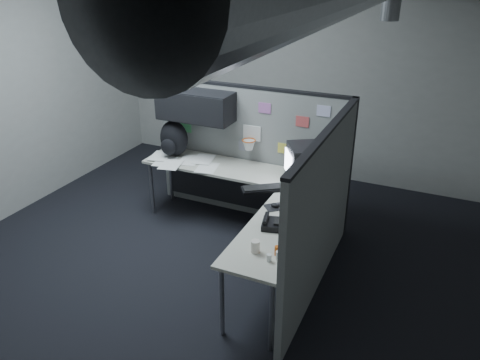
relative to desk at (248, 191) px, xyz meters
The scene contains 12 objects.
room 1.69m from the desk, 59.55° to the right, with size 5.62×5.62×3.22m.
partition_back 0.77m from the desk, 126.93° to the left, with size 2.44×0.42×1.63m.
partition_right 1.09m from the desk, 26.97° to the right, with size 0.07×2.23×1.63m.
desk is the anchor object (origin of this frame).
monitor 0.72m from the desk, 17.58° to the left, with size 0.54×0.54×0.45m.
keyboard 0.30m from the desk, 28.08° to the right, with size 0.47×0.40×0.04m.
mouse 0.65m from the desk, 41.90° to the right, with size 0.25×0.25×0.04m.
phone 0.99m from the desk, 53.49° to the right, with size 0.23×0.25×0.10m.
bottles 1.49m from the desk, 57.65° to the right, with size 0.14×0.16×0.08m.
cup 1.37m from the desk, 63.88° to the right, with size 0.08×0.08×0.11m, color silver.
papers 0.95m from the desk, 169.40° to the left, with size 0.96×0.67×0.02m.
backpack 1.22m from the desk, 164.53° to the left, with size 0.42×0.41×0.44m.
Camera 1 is at (1.97, -3.52, 2.91)m, focal length 35.00 mm.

